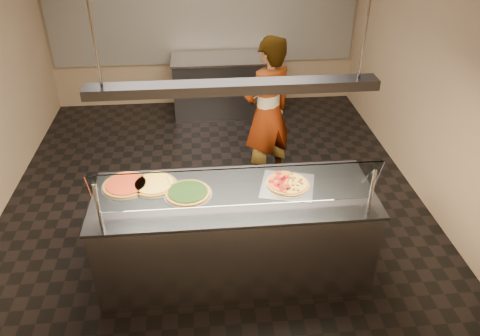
{
  "coord_description": "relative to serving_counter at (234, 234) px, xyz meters",
  "views": [
    {
      "loc": [
        -0.13,
        -4.58,
        3.35
      ],
      "look_at": [
        0.22,
        -0.87,
        1.02
      ],
      "focal_mm": 35.0,
      "sensor_mm": 36.0,
      "label": 1
    }
  ],
  "objects": [
    {
      "name": "ground",
      "position": [
        -0.14,
        1.16,
        -0.48
      ],
      "size": [
        5.0,
        6.0,
        0.02
      ],
      "primitive_type": "cube",
      "color": "black",
      "rests_on": "ground"
    },
    {
      "name": "half_pizza_pepperoni",
      "position": [
        0.4,
        0.08,
        0.5
      ],
      "size": [
        0.29,
        0.43,
        0.05
      ],
      "color": "brown",
      "rests_on": "perforated_tray"
    },
    {
      "name": "perforated_tray",
      "position": [
        0.5,
        0.08,
        0.47
      ],
      "size": [
        0.58,
        0.58,
        0.01
      ],
      "color": "silver",
      "rests_on": "serving_counter"
    },
    {
      "name": "wall_front",
      "position": [
        -0.14,
        -1.85,
        1.03
      ],
      "size": [
        5.0,
        0.02,
        3.0
      ],
      "primitive_type": "cube",
      "color": "#9D8765",
      "rests_on": "ground"
    },
    {
      "name": "half_pizza_sausage",
      "position": [
        0.59,
        0.08,
        0.49
      ],
      "size": [
        0.29,
        0.43,
        0.04
      ],
      "color": "brown",
      "rests_on": "perforated_tray"
    },
    {
      "name": "worker",
      "position": [
        0.53,
        1.61,
        0.47
      ],
      "size": [
        0.82,
        0.74,
        1.88
      ],
      "primitive_type": "imported",
      "rotation": [
        0.0,
        0.0,
        3.7
      ],
      "color": "#24212B",
      "rests_on": "ground"
    },
    {
      "name": "lamp_rod_right",
      "position": [
        1.0,
        0.0,
        2.03
      ],
      "size": [
        0.02,
        0.02,
        1.01
      ],
      "primitive_type": "cylinder",
      "color": "#B7B7BC",
      "rests_on": "ceiling"
    },
    {
      "name": "pizza_spinach",
      "position": [
        -0.41,
        0.04,
        0.48
      ],
      "size": [
        0.44,
        0.44,
        0.03
      ],
      "color": "silver",
      "rests_on": "serving_counter"
    },
    {
      "name": "pizza_cheese",
      "position": [
        -0.72,
        0.21,
        0.48
      ],
      "size": [
        0.43,
        0.43,
        0.03
      ],
      "color": "silver",
      "rests_on": "serving_counter"
    },
    {
      "name": "lamp_rod_left",
      "position": [
        -1.0,
        0.0,
        2.03
      ],
      "size": [
        0.02,
        0.02,
        1.01
      ],
      "primitive_type": "cylinder",
      "color": "#B7B7BC",
      "rests_on": "ceiling"
    },
    {
      "name": "prep_table",
      "position": [
        0.15,
        3.71,
        0.0
      ],
      "size": [
        1.66,
        0.74,
        0.93
      ],
      "color": "#3F3F45",
      "rests_on": "ground"
    },
    {
      "name": "pizza_spatula",
      "position": [
        -0.53,
        0.19,
        0.49
      ],
      "size": [
        0.23,
        0.22,
        0.02
      ],
      "color": "#B7B7BC",
      "rests_on": "pizza_spinach"
    },
    {
      "name": "sneeze_guard",
      "position": [
        0.0,
        -0.34,
        0.76
      ],
      "size": [
        2.29,
        0.18,
        0.54
      ],
      "color": "#B7B7BC",
      "rests_on": "serving_counter"
    },
    {
      "name": "tile_band",
      "position": [
        -0.14,
        4.14,
        0.83
      ],
      "size": [
        4.9,
        0.02,
        1.2
      ],
      "primitive_type": "cube",
      "color": "silver",
      "rests_on": "wall_back"
    },
    {
      "name": "heat_lamp_housing",
      "position": [
        0.0,
        0.0,
        1.48
      ],
      "size": [
        2.3,
        0.18,
        0.08
      ],
      "primitive_type": "cube",
      "color": "#3F3F45",
      "rests_on": "ceiling"
    },
    {
      "name": "pizza_tomato",
      "position": [
        -0.98,
        0.22,
        0.48
      ],
      "size": [
        0.45,
        0.45,
        0.03
      ],
      "color": "silver",
      "rests_on": "serving_counter"
    },
    {
      "name": "wall_back",
      "position": [
        -0.14,
        4.17,
        1.03
      ],
      "size": [
        5.0,
        0.02,
        3.0
      ],
      "primitive_type": "cube",
      "color": "#9D8765",
      "rests_on": "ground"
    },
    {
      "name": "serving_counter",
      "position": [
        0.0,
        0.0,
        0.0
      ],
      "size": [
        2.53,
        0.94,
        0.93
      ],
      "color": "#B7B7BC",
      "rests_on": "ground"
    },
    {
      "name": "wall_right",
      "position": [
        2.37,
        1.16,
        1.03
      ],
      "size": [
        0.02,
        6.0,
        3.0
      ],
      "primitive_type": "cube",
      "color": "#9D8765",
      "rests_on": "ground"
    }
  ]
}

